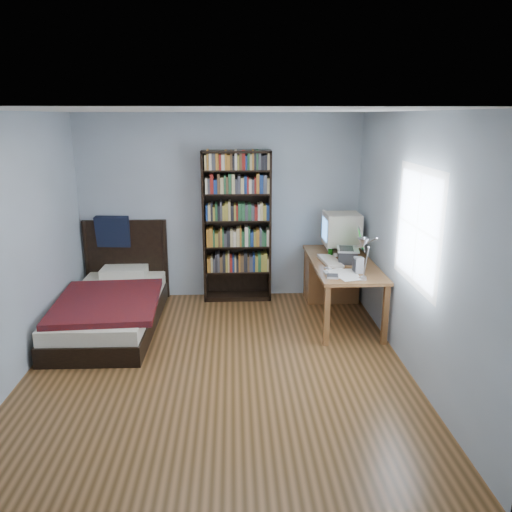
# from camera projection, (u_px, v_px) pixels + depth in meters

# --- Properties ---
(room) EXTENTS (4.20, 4.24, 2.50)m
(room) POSITION_uv_depth(u_px,v_px,m) (219.00, 247.00, 4.75)
(room) COLOR #4C3316
(room) RESTS_ON ground
(desk) EXTENTS (0.75, 1.68, 0.73)m
(desk) POSITION_uv_depth(u_px,v_px,m) (334.00, 274.00, 6.65)
(desk) COLOR brown
(desk) RESTS_ON floor
(crt_monitor) EXTENTS (0.46, 0.43, 0.52)m
(crt_monitor) POSITION_uv_depth(u_px,v_px,m) (341.00, 230.00, 6.49)
(crt_monitor) COLOR beige
(crt_monitor) RESTS_ON desk
(laptop) EXTENTS (0.38, 0.38, 0.41)m
(laptop) POSITION_uv_depth(u_px,v_px,m) (349.00, 253.00, 6.07)
(laptop) COLOR #2D2D30
(laptop) RESTS_ON desk
(desk_lamp) EXTENTS (0.22, 0.49, 0.57)m
(desk_lamp) POSITION_uv_depth(u_px,v_px,m) (364.00, 247.00, 4.98)
(desk_lamp) COLOR #99999E
(desk_lamp) RESTS_ON desk
(keyboard) EXTENTS (0.25, 0.52, 0.05)m
(keyboard) POSITION_uv_depth(u_px,v_px,m) (330.00, 261.00, 6.08)
(keyboard) COLOR beige
(keyboard) RESTS_ON desk
(speaker) EXTENTS (0.11, 0.11, 0.19)m
(speaker) POSITION_uv_depth(u_px,v_px,m) (358.00, 265.00, 5.65)
(speaker) COLOR gray
(speaker) RESTS_ON desk
(soda_can) EXTENTS (0.06, 0.06, 0.11)m
(soda_can) POSITION_uv_depth(u_px,v_px,m) (330.00, 253.00, 6.31)
(soda_can) COLOR #0B3907
(soda_can) RESTS_ON desk
(mouse) EXTENTS (0.07, 0.12, 0.04)m
(mouse) POSITION_uv_depth(u_px,v_px,m) (335.00, 255.00, 6.34)
(mouse) COLOR silver
(mouse) RESTS_ON desk
(phone_silver) EXTENTS (0.08, 0.10, 0.02)m
(phone_silver) POSITION_uv_depth(u_px,v_px,m) (328.00, 269.00, 5.81)
(phone_silver) COLOR silver
(phone_silver) RESTS_ON desk
(phone_grey) EXTENTS (0.05, 0.10, 0.02)m
(phone_grey) POSITION_uv_depth(u_px,v_px,m) (326.00, 273.00, 5.64)
(phone_grey) COLOR gray
(phone_grey) RESTS_ON desk
(external_drive) EXTENTS (0.14, 0.14, 0.03)m
(external_drive) POSITION_uv_depth(u_px,v_px,m) (332.00, 276.00, 5.51)
(external_drive) COLOR gray
(external_drive) RESTS_ON desk
(bookshelf) EXTENTS (0.91, 0.30, 2.03)m
(bookshelf) POSITION_uv_depth(u_px,v_px,m) (237.00, 227.00, 6.69)
(bookshelf) COLOR black
(bookshelf) RESTS_ON floor
(bed) EXTENTS (1.21, 2.16, 1.16)m
(bed) POSITION_uv_depth(u_px,v_px,m) (113.00, 304.00, 6.05)
(bed) COLOR black
(bed) RESTS_ON floor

